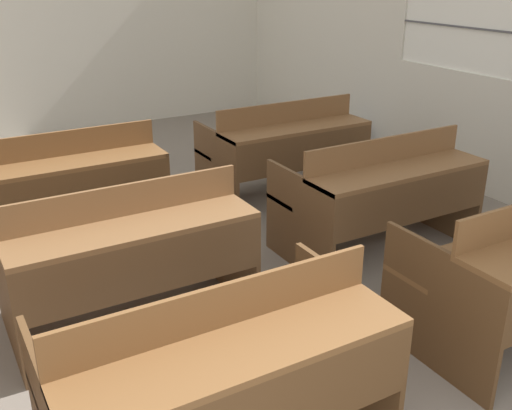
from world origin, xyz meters
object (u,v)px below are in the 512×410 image
at_px(bench_third_center, 67,183).
at_px(bench_third_right, 285,146).
at_px(bench_second_center, 127,250).
at_px(bench_second_right, 380,191).
at_px(wastepaper_bin, 345,137).
at_px(bench_front_center, 221,370).

height_order(bench_third_center, bench_third_right, same).
xyz_separation_m(bench_second_center, bench_third_right, (1.85, 1.26, 0.00)).
height_order(bench_second_right, bench_third_center, same).
xyz_separation_m(bench_second_right, bench_third_right, (0.01, 1.26, 0.00)).
distance_m(bench_second_center, bench_third_center, 1.26).
bearing_deg(bench_third_right, bench_second_right, -90.33).
height_order(bench_third_right, wastepaper_bin, bench_third_right).
bearing_deg(bench_third_right, bench_second_center, -145.64).
bearing_deg(bench_front_center, bench_second_center, 88.85).
relative_size(bench_second_center, bench_third_center, 1.00).
relative_size(bench_front_center, bench_second_center, 1.00).
bearing_deg(bench_third_center, bench_third_right, 0.05).
xyz_separation_m(bench_front_center, wastepaper_bin, (3.17, 3.27, -0.29)).
height_order(bench_second_right, bench_third_right, same).
bearing_deg(wastepaper_bin, bench_front_center, -134.11).
distance_m(bench_front_center, wastepaper_bin, 4.56).
xyz_separation_m(bench_third_center, bench_third_right, (1.87, 0.00, 0.00)).
height_order(bench_second_center, wastepaper_bin, bench_second_center).
distance_m(bench_front_center, bench_third_center, 2.47).
relative_size(bench_third_center, bench_third_right, 1.00).
xyz_separation_m(bench_front_center, bench_second_center, (0.02, 1.21, 0.00)).
xyz_separation_m(bench_second_center, wastepaper_bin, (3.15, 2.06, -0.29)).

